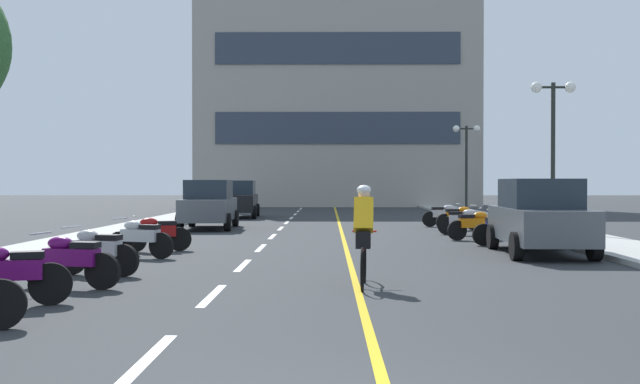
% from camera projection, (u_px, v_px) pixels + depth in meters
% --- Properties ---
extents(ground_plane, '(140.00, 140.00, 0.00)m').
position_uv_depth(ground_plane, '(334.00, 230.00, 26.05)').
color(ground_plane, '#2D3033').
extents(curb_left, '(2.40, 72.00, 0.12)m').
position_uv_depth(curb_left, '(155.00, 224.00, 29.12)').
color(curb_left, '#A8A8A3').
rests_on(curb_left, ground).
extents(curb_right, '(2.40, 72.00, 0.12)m').
position_uv_depth(curb_right, '(513.00, 224.00, 28.97)').
color(curb_right, '#A8A8A3').
rests_on(curb_right, ground).
extents(lane_dash_0, '(0.14, 2.20, 0.01)m').
position_uv_depth(lane_dash_0, '(147.00, 359.00, 7.07)').
color(lane_dash_0, silver).
rests_on(lane_dash_0, ground).
extents(lane_dash_1, '(0.14, 2.20, 0.01)m').
position_uv_depth(lane_dash_1, '(212.00, 295.00, 11.07)').
color(lane_dash_1, silver).
rests_on(lane_dash_1, ground).
extents(lane_dash_2, '(0.14, 2.20, 0.01)m').
position_uv_depth(lane_dash_2, '(243.00, 265.00, 15.07)').
color(lane_dash_2, silver).
rests_on(lane_dash_2, ground).
extents(lane_dash_3, '(0.14, 2.20, 0.01)m').
position_uv_depth(lane_dash_3, '(261.00, 248.00, 19.07)').
color(lane_dash_3, silver).
rests_on(lane_dash_3, ground).
extents(lane_dash_4, '(0.14, 2.20, 0.01)m').
position_uv_depth(lane_dash_4, '(272.00, 236.00, 23.07)').
color(lane_dash_4, silver).
rests_on(lane_dash_4, ground).
extents(lane_dash_5, '(0.14, 2.20, 0.01)m').
position_uv_depth(lane_dash_5, '(281.00, 228.00, 27.07)').
color(lane_dash_5, silver).
rests_on(lane_dash_5, ground).
extents(lane_dash_6, '(0.14, 2.20, 0.01)m').
position_uv_depth(lane_dash_6, '(287.00, 222.00, 31.07)').
color(lane_dash_6, silver).
rests_on(lane_dash_6, ground).
extents(lane_dash_7, '(0.14, 2.20, 0.01)m').
position_uv_depth(lane_dash_7, '(291.00, 218.00, 35.07)').
color(lane_dash_7, silver).
rests_on(lane_dash_7, ground).
extents(lane_dash_8, '(0.14, 2.20, 0.01)m').
position_uv_depth(lane_dash_8, '(295.00, 214.00, 39.07)').
color(lane_dash_8, silver).
rests_on(lane_dash_8, ground).
extents(lane_dash_9, '(0.14, 2.20, 0.01)m').
position_uv_depth(lane_dash_9, '(298.00, 211.00, 43.07)').
color(lane_dash_9, silver).
rests_on(lane_dash_9, ground).
extents(lane_dash_10, '(0.14, 2.20, 0.01)m').
position_uv_depth(lane_dash_10, '(301.00, 209.00, 47.07)').
color(lane_dash_10, silver).
rests_on(lane_dash_10, ground).
extents(lane_dash_11, '(0.14, 2.20, 0.01)m').
position_uv_depth(lane_dash_11, '(303.00, 207.00, 51.06)').
color(lane_dash_11, silver).
rests_on(lane_dash_11, ground).
extents(centre_line_yellow, '(0.12, 66.00, 0.01)m').
position_uv_depth(centre_line_yellow, '(340.00, 225.00, 29.04)').
color(centre_line_yellow, gold).
rests_on(centre_line_yellow, ground).
extents(office_building, '(20.16, 7.83, 18.33)m').
position_uv_depth(office_building, '(337.00, 83.00, 53.77)').
color(office_building, '#9E998E').
rests_on(office_building, ground).
extents(street_lamp_mid, '(1.46, 0.36, 4.89)m').
position_uv_depth(street_lamp_mid, '(553.00, 121.00, 23.54)').
color(street_lamp_mid, black).
rests_on(street_lamp_mid, curb_right).
extents(street_lamp_far, '(1.46, 0.36, 4.65)m').
position_uv_depth(street_lamp_far, '(466.00, 148.00, 38.50)').
color(street_lamp_far, black).
rests_on(street_lamp_far, curb_right).
extents(parked_car_near, '(2.06, 4.26, 1.82)m').
position_uv_depth(parked_car_near, '(539.00, 216.00, 17.34)').
color(parked_car_near, black).
rests_on(parked_car_near, ground).
extents(parked_car_mid, '(2.02, 4.25, 1.82)m').
position_uv_depth(parked_car_mid, '(209.00, 204.00, 26.95)').
color(parked_car_mid, black).
rests_on(parked_car_mid, ground).
extents(parked_car_far, '(2.07, 4.27, 1.82)m').
position_uv_depth(parked_car_far, '(238.00, 199.00, 35.42)').
color(parked_car_far, black).
rests_on(parked_car_far, ground).
extents(motorcycle_1, '(1.65, 0.76, 0.92)m').
position_uv_depth(motorcycle_1, '(7.00, 273.00, 10.03)').
color(motorcycle_1, black).
rests_on(motorcycle_1, ground).
extents(motorcycle_2, '(1.69, 0.63, 0.92)m').
position_uv_depth(motorcycle_2, '(71.00, 260.00, 11.77)').
color(motorcycle_2, black).
rests_on(motorcycle_2, ground).
extents(motorcycle_3, '(1.67, 0.70, 0.92)m').
position_uv_depth(motorcycle_3, '(96.00, 250.00, 13.40)').
color(motorcycle_3, black).
rests_on(motorcycle_3, ground).
extents(motorcycle_4, '(1.64, 0.78, 0.92)m').
position_uv_depth(motorcycle_4, '(140.00, 237.00, 16.53)').
color(motorcycle_4, black).
rests_on(motorcycle_4, ground).
extents(motorcycle_5, '(1.64, 0.80, 0.92)m').
position_uv_depth(motorcycle_5, '(157.00, 233.00, 18.01)').
color(motorcycle_5, black).
rests_on(motorcycle_5, ground).
extents(motorcycle_6, '(1.70, 0.60, 0.92)m').
position_uv_depth(motorcycle_6, '(503.00, 228.00, 19.78)').
color(motorcycle_6, black).
rests_on(motorcycle_6, ground).
extents(motorcycle_7, '(1.68, 0.66, 0.92)m').
position_uv_depth(motorcycle_7, '(475.00, 224.00, 21.62)').
color(motorcycle_7, black).
rests_on(motorcycle_7, ground).
extents(motorcycle_8, '(1.63, 0.81, 0.92)m').
position_uv_depth(motorcycle_8, '(464.00, 221.00, 23.67)').
color(motorcycle_8, black).
rests_on(motorcycle_8, ground).
extents(motorcycle_9, '(1.69, 0.60, 0.92)m').
position_uv_depth(motorcycle_9, '(459.00, 217.00, 26.10)').
color(motorcycle_9, black).
rests_on(motorcycle_9, ground).
extents(motorcycle_10, '(1.70, 0.60, 0.92)m').
position_uv_depth(motorcycle_10, '(444.00, 215.00, 28.12)').
color(motorcycle_10, black).
rests_on(motorcycle_10, ground).
extents(cyclist_rider, '(0.42, 1.77, 1.71)m').
position_uv_depth(cyclist_rider, '(364.00, 233.00, 12.05)').
color(cyclist_rider, black).
rests_on(cyclist_rider, ground).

